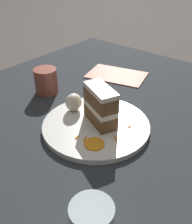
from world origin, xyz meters
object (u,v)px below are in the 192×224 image
at_px(plate, 96,125).
at_px(cream_dollop, 74,102).
at_px(cake_slice, 100,106).
at_px(coffee_mug, 46,80).
at_px(orange_garnish, 94,144).
at_px(menu_card, 117,75).

distance_m(plate, cream_dollop, 0.10).
bearing_deg(plate, cake_slice, -19.56).
bearing_deg(cream_dollop, plate, -96.78).
bearing_deg(coffee_mug, cake_slice, -98.62).
height_order(plate, orange_garnish, orange_garnish).
height_order(cake_slice, coffee_mug, cake_slice).
height_order(cream_dollop, orange_garnish, cream_dollop).
bearing_deg(cream_dollop, orange_garnish, -119.41).
distance_m(orange_garnish, coffee_mug, 0.35).
bearing_deg(plate, orange_garnish, -143.07).
xyz_separation_m(plate, cream_dollop, (0.01, 0.10, 0.04)).
bearing_deg(orange_garnish, plate, 36.93).
bearing_deg(cake_slice, cream_dollop, 115.31).
xyz_separation_m(orange_garnish, coffee_mug, (0.13, 0.33, 0.03)).
distance_m(plate, coffee_mug, 0.28).
xyz_separation_m(cake_slice, cream_dollop, (-0.00, 0.10, -0.03)).
xyz_separation_m(coffee_mug, menu_card, (0.27, -0.11, -0.05)).
distance_m(cream_dollop, coffee_mug, 0.18).
bearing_deg(orange_garnish, menu_card, 28.59).
xyz_separation_m(cream_dollop, coffee_mug, (0.04, 0.17, 0.00)).
relative_size(orange_garnish, coffee_mug, 0.60).
bearing_deg(cream_dollop, cake_slice, -88.86).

